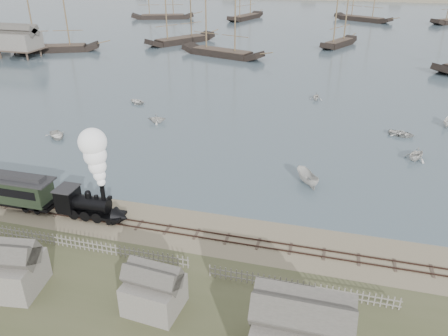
# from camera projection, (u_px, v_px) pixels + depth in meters

# --- Properties ---
(ground) EXTENTS (600.00, 600.00, 0.00)m
(ground) POSITION_uv_depth(u_px,v_px,m) (184.00, 220.00, 44.00)
(ground) COLOR gray
(ground) RESTS_ON ground
(harbor_water) EXTENTS (600.00, 336.00, 0.06)m
(harbor_water) POSITION_uv_depth(u_px,v_px,m) (315.00, 15.00, 191.37)
(harbor_water) COLOR #485B67
(harbor_water) RESTS_ON ground
(rail_track) EXTENTS (120.00, 1.80, 0.16)m
(rail_track) POSITION_uv_depth(u_px,v_px,m) (177.00, 231.00, 42.25)
(rail_track) COLOR #39251F
(rail_track) RESTS_ON ground
(picket_fence_west) EXTENTS (19.00, 0.10, 1.20)m
(picket_fence_west) POSITION_uv_depth(u_px,v_px,m) (90.00, 251.00, 39.44)
(picket_fence_west) COLOR slate
(picket_fence_west) RESTS_ON ground
(picket_fence_east) EXTENTS (15.00, 0.10, 1.20)m
(picket_fence_east) POSITION_uv_depth(u_px,v_px,m) (301.00, 293.00, 34.59)
(picket_fence_east) COLOR slate
(picket_fence_east) RESTS_ON ground
(shed_left) EXTENTS (5.00, 4.00, 4.10)m
(shed_left) POSITION_uv_depth(u_px,v_px,m) (12.00, 288.00, 35.05)
(shed_left) COLOR slate
(shed_left) RESTS_ON ground
(shed_mid) EXTENTS (4.00, 3.50, 3.60)m
(shed_mid) POSITION_uv_depth(u_px,v_px,m) (155.00, 308.00, 33.13)
(shed_mid) COLOR slate
(shed_mid) RESTS_ON ground
(locomotive) EXTENTS (7.46, 2.78, 9.30)m
(locomotive) POSITION_uv_depth(u_px,v_px,m) (95.00, 182.00, 42.30)
(locomotive) COLOR black
(locomotive) RESTS_ON ground
(beached_dinghy) EXTENTS (3.75, 4.21, 0.72)m
(beached_dinghy) POSITION_uv_depth(u_px,v_px,m) (32.00, 194.00, 48.17)
(beached_dinghy) COLOR silver
(beached_dinghy) RESTS_ON ground
(rowboat_0) EXTENTS (4.65, 4.73, 0.80)m
(rowboat_0) POSITION_uv_depth(u_px,v_px,m) (57.00, 135.00, 63.43)
(rowboat_0) COLOR silver
(rowboat_0) RESTS_ON harbor_water
(rowboat_1) EXTENTS (2.84, 3.16, 1.49)m
(rowboat_1) POSITION_uv_depth(u_px,v_px,m) (157.00, 118.00, 68.94)
(rowboat_1) COLOR silver
(rowboat_1) RESTS_ON harbor_water
(rowboat_2) EXTENTS (4.20, 3.55, 1.56)m
(rowboat_2) POSITION_uv_depth(u_px,v_px,m) (307.00, 178.00, 50.46)
(rowboat_2) COLOR silver
(rowboat_2) RESTS_ON harbor_water
(rowboat_3) EXTENTS (3.68, 4.37, 0.77)m
(rowboat_3) POSITION_uv_depth(u_px,v_px,m) (402.00, 133.00, 64.07)
(rowboat_3) COLOR silver
(rowboat_3) RESTS_ON harbor_water
(rowboat_4) EXTENTS (4.26, 4.16, 1.70)m
(rowboat_4) POSITION_uv_depth(u_px,v_px,m) (416.00, 154.00, 56.41)
(rowboat_4) COLOR silver
(rowboat_4) RESTS_ON harbor_water
(rowboat_5) EXTENTS (3.46, 2.27, 1.25)m
(rowboat_5) POSITION_uv_depth(u_px,v_px,m) (448.00, 122.00, 67.67)
(rowboat_5) COLOR silver
(rowboat_5) RESTS_ON harbor_water
(rowboat_6) EXTENTS (3.69, 4.05, 0.69)m
(rowboat_6) POSITION_uv_depth(u_px,v_px,m) (137.00, 101.00, 78.25)
(rowboat_6) COLOR silver
(rowboat_6) RESTS_ON harbor_water
(rowboat_7) EXTENTS (2.71, 2.37, 1.37)m
(rowboat_7) POSITION_uv_depth(u_px,v_px,m) (316.00, 96.00, 79.81)
(rowboat_7) COLOR silver
(rowboat_7) RESTS_ON harbor_water
(schooner_0) EXTENTS (23.47, 14.45, 20.00)m
(schooner_0) POSITION_uv_depth(u_px,v_px,m) (49.00, 13.00, 115.51)
(schooner_0) COLOR black
(schooner_0) RESTS_ON harbor_water
(schooner_1) EXTENTS (17.15, 22.17, 20.00)m
(schooner_1) POSITION_uv_depth(u_px,v_px,m) (180.00, 8.00, 126.82)
(schooner_1) COLOR black
(schooner_1) RESTS_ON harbor_water
(schooner_2) EXTENTS (23.87, 12.67, 20.00)m
(schooner_2) POSITION_uv_depth(u_px,v_px,m) (222.00, 16.00, 110.07)
(schooner_2) COLOR black
(schooner_2) RESTS_ON harbor_water
(schooner_3) EXTENTS (10.70, 17.15, 20.00)m
(schooner_3) POSITION_uv_depth(u_px,v_px,m) (343.00, 10.00, 122.17)
(schooner_3) COLOR black
(schooner_3) RESTS_ON harbor_water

